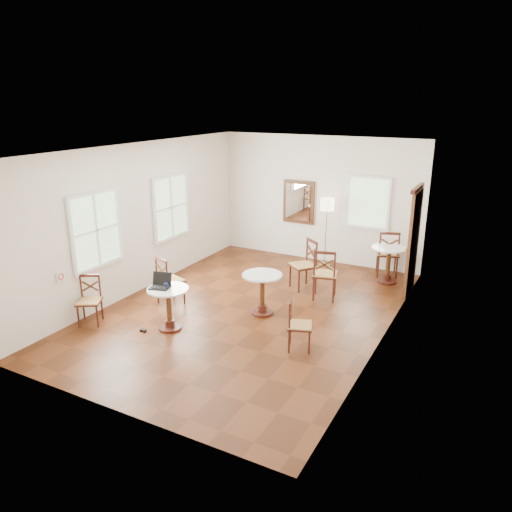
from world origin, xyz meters
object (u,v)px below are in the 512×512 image
at_px(mouse, 166,288).
at_px(water_glass, 167,286).
at_px(floor_lamp, 327,209).
at_px(laptop, 161,284).
at_px(chair_mid_b, 298,325).
at_px(cafe_table_near, 169,304).
at_px(chair_near_b, 89,300).
at_px(chair_back_a, 388,253).
at_px(power_adapter, 143,330).
at_px(navy_mug, 166,286).
at_px(chair_mid_a, 325,274).
at_px(cafe_table_mid, 262,289).
at_px(cafe_table_back, 388,261).
at_px(chair_back_b, 304,265).
at_px(chair_near_a, 169,281).

distance_m(mouse, water_glass, 0.04).
xyz_separation_m(floor_lamp, laptop, (-1.34, -4.44, -0.57)).
distance_m(chair_mid_b, water_glass, 2.32).
relative_size(cafe_table_near, chair_near_b, 0.86).
distance_m(chair_back_a, power_adapter, 5.63).
distance_m(chair_back_a, laptop, 5.25).
bearing_deg(chair_near_b, navy_mug, -11.27).
bearing_deg(cafe_table_near, laptop, -179.47).
xyz_separation_m(laptop, mouse, (0.14, -0.03, -0.04)).
relative_size(chair_mid_a, mouse, 9.68).
relative_size(laptop, water_glass, 4.16).
distance_m(cafe_table_near, power_adapter, 0.64).
xyz_separation_m(cafe_table_mid, mouse, (-1.13, -1.34, 0.29)).
relative_size(floor_lamp, laptop, 4.09).
xyz_separation_m(cafe_table_back, water_glass, (-2.80, -4.01, 0.31)).
bearing_deg(cafe_table_back, chair_back_b, -141.51).
bearing_deg(cafe_table_mid, chair_mid_a, 57.92).
bearing_deg(cafe_table_back, chair_mid_b, -98.42).
bearing_deg(navy_mug, cafe_table_back, 54.99).
distance_m(chair_near_a, chair_back_b, 2.80).
bearing_deg(water_glass, chair_back_b, 64.98).
relative_size(chair_back_a, navy_mug, 9.20).
relative_size(mouse, water_glass, 1.12).
bearing_deg(floor_lamp, chair_back_a, -0.34).
xyz_separation_m(cafe_table_mid, floor_lamp, (0.07, 3.13, 0.90)).
distance_m(cafe_table_mid, power_adapter, 2.23).
bearing_deg(chair_mid_a, mouse, 38.39).
relative_size(chair_mid_b, navy_mug, 7.29).
xyz_separation_m(cafe_table_near, water_glass, (-0.01, 0.00, 0.33)).
relative_size(chair_mid_a, chair_back_b, 1.00).
distance_m(chair_near_a, floor_lamp, 4.12).
bearing_deg(chair_back_b, navy_mug, -76.76).
relative_size(cafe_table_near, chair_near_a, 0.78).
bearing_deg(cafe_table_back, chair_back_a, 105.79).
bearing_deg(chair_mid_a, navy_mug, 37.71).
bearing_deg(laptop, cafe_table_mid, 30.37).
distance_m(chair_near_b, floor_lamp, 5.62).
bearing_deg(chair_mid_a, cafe_table_back, -135.99).
height_order(chair_back_a, mouse, chair_back_a).
height_order(cafe_table_mid, chair_mid_a, chair_mid_a).
distance_m(cafe_table_near, chair_near_b, 1.46).
bearing_deg(chair_near_b, chair_near_a, 31.16).
xyz_separation_m(cafe_table_mid, power_adapter, (-1.46, -1.62, -0.46)).
relative_size(cafe_table_back, laptop, 1.99).
distance_m(cafe_table_back, chair_mid_a, 1.74).
bearing_deg(chair_mid_b, cafe_table_near, 79.05).
bearing_deg(chair_near_a, water_glass, 145.99).
xyz_separation_m(chair_mid_b, chair_back_a, (0.42, 4.04, 0.11)).
xyz_separation_m(chair_near_a, power_adapter, (0.32, -1.18, -0.46)).
bearing_deg(navy_mug, chair_mid_a, 52.76).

